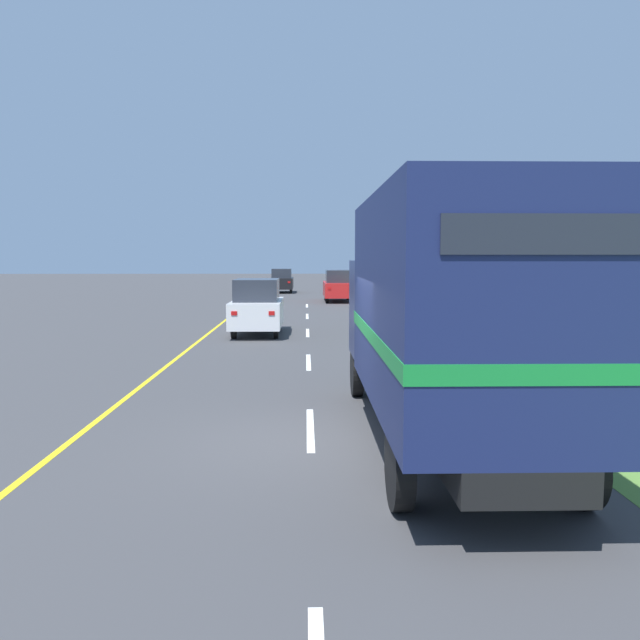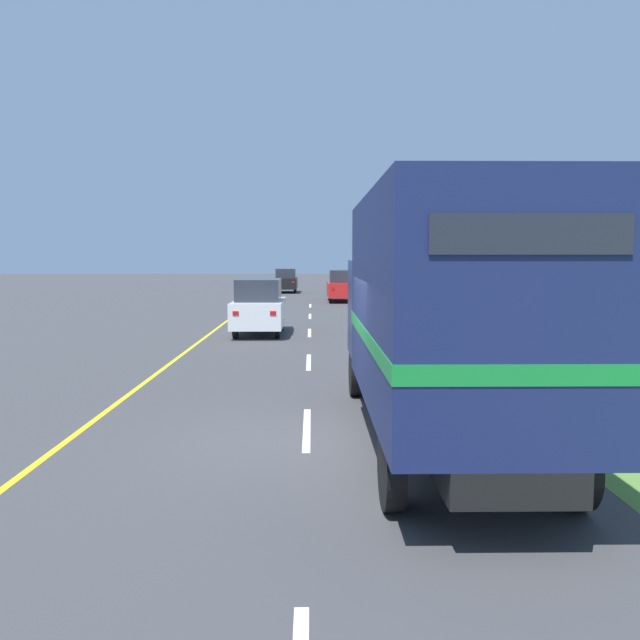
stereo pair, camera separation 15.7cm
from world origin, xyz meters
The scene contains 15 objects.
ground_plane centered at (0.00, 0.00, 0.00)m, with size 200.00×200.00×0.00m, color #3D3D3F.
grass_shoulder centered at (13.70, 18.32, 0.00)m, with size 20.00×65.38×0.01m, color #568438.
edge_line_yellow centered at (-3.70, 18.32, 0.00)m, with size 0.12×65.38×0.01m, color yellow.
centre_dash_near centered at (0.00, 0.72, 0.00)m, with size 0.12×2.60×0.01m, color white.
centre_dash_mid_a centered at (0.00, 7.32, 0.00)m, with size 0.12×2.60×0.01m, color white.
centre_dash_mid_b centered at (0.00, 13.92, 0.00)m, with size 0.12×2.60×0.01m, color white.
centre_dash_far centered at (0.00, 20.52, 0.00)m, with size 0.12×2.60×0.01m, color white.
centre_dash_farthest centered at (0.00, 27.12, 0.00)m, with size 0.12×2.60×0.01m, color white.
horse_trailer_truck centered at (2.01, -0.30, 2.02)m, with size 2.42×7.82×3.65m.
lead_car_white centered at (-1.85, 13.50, 1.02)m, with size 1.80×4.02×2.04m.
lead_car_red_ahead centered at (2.00, 30.66, 1.01)m, with size 1.80×4.57×2.02m.
lead_car_black_ahead centered at (-1.99, 40.97, 0.97)m, with size 1.80×3.96×1.93m.
highway_sign centered at (6.20, 7.44, 1.60)m, with size 2.20×0.09×2.58m.
roadside_tree_near centered at (7.73, 12.34, 3.49)m, with size 4.51×4.51×5.75m.
roadside_tree_mid centered at (11.27, 21.33, 3.70)m, with size 2.96×2.96×5.22m.
Camera 2 is at (0.08, -9.36, 2.82)m, focal length 35.00 mm.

